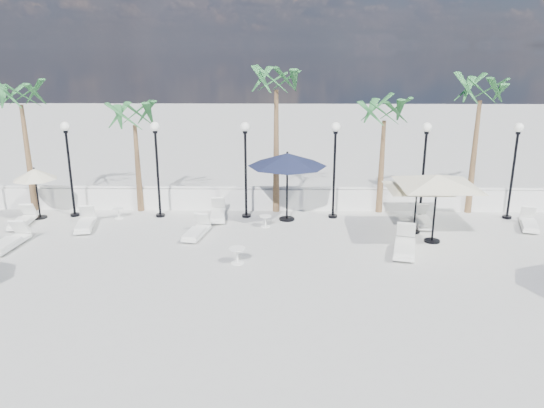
{
  "coord_description": "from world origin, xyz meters",
  "views": [
    {
      "loc": [
        1.4,
        -13.91,
        6.67
      ],
      "look_at": [
        1.1,
        3.33,
        1.5
      ],
      "focal_mm": 35.0,
      "sensor_mm": 36.0,
      "label": 1
    }
  ],
  "objects_px": {
    "lounger_0": "(9,242)",
    "lounger_1": "(85,223)",
    "lounger_7": "(529,223)",
    "parasol_cream_sq_a": "(418,181)",
    "parasol_navy_mid": "(287,160)",
    "parasol_cream_sq_b": "(438,175)",
    "lounger_3": "(218,214)",
    "lounger_6": "(405,246)",
    "lounger_2": "(22,221)",
    "lounger_4": "(197,231)",
    "parasol_cream_small": "(35,175)",
    "lounger_5": "(423,220)"
  },
  "relations": [
    {
      "from": "lounger_0",
      "to": "lounger_1",
      "type": "bearing_deg",
      "value": 51.99
    },
    {
      "from": "lounger_7",
      "to": "parasol_cream_sq_a",
      "type": "height_order",
      "value": "parasol_cream_sq_a"
    },
    {
      "from": "lounger_0",
      "to": "parasol_navy_mid",
      "type": "relative_size",
      "value": 0.64
    },
    {
      "from": "lounger_0",
      "to": "parasol_cream_sq_b",
      "type": "bearing_deg",
      "value": 8.4
    },
    {
      "from": "lounger_3",
      "to": "lounger_6",
      "type": "distance_m",
      "value": 7.54
    },
    {
      "from": "parasol_cream_sq_a",
      "to": "lounger_2",
      "type": "bearing_deg",
      "value": 178.09
    },
    {
      "from": "lounger_1",
      "to": "lounger_7",
      "type": "xyz_separation_m",
      "value": [
        16.82,
        0.33,
        -0.01
      ]
    },
    {
      "from": "lounger_0",
      "to": "parasol_navy_mid",
      "type": "distance_m",
      "value": 10.33
    },
    {
      "from": "lounger_1",
      "to": "parasol_cream_sq_b",
      "type": "xyz_separation_m",
      "value": [
        12.76,
        -1.17,
        2.2
      ]
    },
    {
      "from": "lounger_1",
      "to": "parasol_cream_sq_a",
      "type": "relative_size",
      "value": 0.43
    },
    {
      "from": "lounger_1",
      "to": "parasol_navy_mid",
      "type": "bearing_deg",
      "value": -2.24
    },
    {
      "from": "lounger_4",
      "to": "parasol_cream_sq_a",
      "type": "bearing_deg",
      "value": 15.22
    },
    {
      "from": "lounger_7",
      "to": "parasol_cream_small",
      "type": "distance_m",
      "value": 19.2
    },
    {
      "from": "lounger_4",
      "to": "lounger_5",
      "type": "distance_m",
      "value": 8.66
    },
    {
      "from": "lounger_6",
      "to": "lounger_7",
      "type": "height_order",
      "value": "lounger_6"
    },
    {
      "from": "lounger_3",
      "to": "parasol_cream_sq_b",
      "type": "bearing_deg",
      "value": -22.13
    },
    {
      "from": "lounger_4",
      "to": "lounger_7",
      "type": "height_order",
      "value": "lounger_4"
    },
    {
      "from": "lounger_2",
      "to": "parasol_cream_sq_b",
      "type": "relative_size",
      "value": 0.34
    },
    {
      "from": "lounger_5",
      "to": "lounger_6",
      "type": "relative_size",
      "value": 0.82
    },
    {
      "from": "lounger_0",
      "to": "lounger_1",
      "type": "height_order",
      "value": "lounger_0"
    },
    {
      "from": "lounger_0",
      "to": "parasol_cream_sq_a",
      "type": "distance_m",
      "value": 14.48
    },
    {
      "from": "lounger_2",
      "to": "parasol_cream_sq_a",
      "type": "distance_m",
      "value": 15.0
    },
    {
      "from": "lounger_0",
      "to": "lounger_3",
      "type": "distance_m",
      "value": 7.56
    },
    {
      "from": "lounger_3",
      "to": "parasol_cream_small",
      "type": "height_order",
      "value": "parasol_cream_small"
    },
    {
      "from": "lounger_6",
      "to": "parasol_cream_sq_a",
      "type": "relative_size",
      "value": 0.49
    },
    {
      "from": "lounger_1",
      "to": "lounger_4",
      "type": "distance_m",
      "value": 4.43
    },
    {
      "from": "lounger_0",
      "to": "lounger_5",
      "type": "distance_m",
      "value": 15.04
    },
    {
      "from": "lounger_6",
      "to": "parasol_navy_mid",
      "type": "xyz_separation_m",
      "value": [
        -3.91,
        3.46,
        2.17
      ]
    },
    {
      "from": "parasol_cream_sq_b",
      "to": "lounger_2",
      "type": "bearing_deg",
      "value": 174.57
    },
    {
      "from": "parasol_cream_sq_a",
      "to": "lounger_1",
      "type": "bearing_deg",
      "value": 179.02
    },
    {
      "from": "lounger_2",
      "to": "parasol_cream_sq_a",
      "type": "height_order",
      "value": "parasol_cream_sq_a"
    },
    {
      "from": "parasol_navy_mid",
      "to": "lounger_6",
      "type": "bearing_deg",
      "value": -41.55
    },
    {
      "from": "lounger_1",
      "to": "parasol_cream_sq_b",
      "type": "relative_size",
      "value": 0.36
    },
    {
      "from": "lounger_4",
      "to": "parasol_cream_small",
      "type": "height_order",
      "value": "parasol_cream_small"
    },
    {
      "from": "lounger_7",
      "to": "lounger_4",
      "type": "bearing_deg",
      "value": -156.65
    },
    {
      "from": "lounger_0",
      "to": "lounger_5",
      "type": "relative_size",
      "value": 1.12
    },
    {
      "from": "lounger_3",
      "to": "lounger_4",
      "type": "height_order",
      "value": "lounger_3"
    },
    {
      "from": "lounger_3",
      "to": "lounger_5",
      "type": "bearing_deg",
      "value": -9.57
    },
    {
      "from": "lounger_0",
      "to": "lounger_2",
      "type": "height_order",
      "value": "lounger_0"
    },
    {
      "from": "lounger_1",
      "to": "lounger_6",
      "type": "relative_size",
      "value": 0.87
    },
    {
      "from": "lounger_1",
      "to": "lounger_2",
      "type": "bearing_deg",
      "value": 162.35
    },
    {
      "from": "lounger_1",
      "to": "lounger_4",
      "type": "height_order",
      "value": "lounger_1"
    },
    {
      "from": "lounger_1",
      "to": "parasol_cream_small",
      "type": "height_order",
      "value": "parasol_cream_small"
    },
    {
      "from": "lounger_6",
      "to": "parasol_cream_sq_b",
      "type": "xyz_separation_m",
      "value": [
        1.21,
        1.08,
        2.17
      ]
    },
    {
      "from": "lounger_2",
      "to": "parasol_navy_mid",
      "type": "distance_m",
      "value": 10.46
    },
    {
      "from": "parasol_cream_sq_b",
      "to": "parasol_cream_small",
      "type": "distance_m",
      "value": 15.26
    },
    {
      "from": "lounger_7",
      "to": "parasol_navy_mid",
      "type": "relative_size",
      "value": 0.58
    },
    {
      "from": "parasol_navy_mid",
      "to": "parasol_cream_small",
      "type": "xyz_separation_m",
      "value": [
        -9.93,
        0.04,
        -0.64
      ]
    },
    {
      "from": "lounger_6",
      "to": "parasol_cream_sq_a",
      "type": "bearing_deg",
      "value": 82.97
    },
    {
      "from": "lounger_1",
      "to": "lounger_3",
      "type": "bearing_deg",
      "value": 3.34
    }
  ]
}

